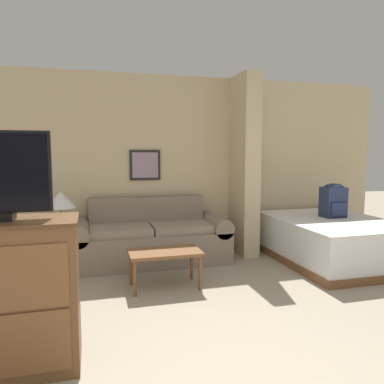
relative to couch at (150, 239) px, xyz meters
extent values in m
cube|color=#CCB78E|center=(0.16, 0.48, 0.98)|extent=(7.30, 0.12, 2.60)
cube|color=#70644E|center=(0.16, 0.41, -0.29)|extent=(7.30, 0.02, 0.06)
cube|color=black|center=(0.00, 0.41, 0.99)|extent=(0.44, 0.02, 0.43)
cube|color=gray|center=(0.00, 0.39, 0.99)|extent=(0.37, 0.01, 0.36)
cube|color=#CCB78E|center=(1.41, 0.11, 0.98)|extent=(0.24, 0.63, 2.60)
cube|color=gray|center=(0.00, -0.04, -0.11)|extent=(1.61, 0.84, 0.43)
cube|color=gray|center=(0.00, 0.28, 0.33)|extent=(1.61, 0.20, 0.44)
cube|color=gray|center=(-0.92, -0.04, -0.11)|extent=(0.24, 0.84, 0.43)
cylinder|color=gray|center=(-0.92, -0.04, 0.16)|extent=(0.26, 0.84, 0.26)
cube|color=gray|center=(0.92, -0.04, -0.11)|extent=(0.24, 0.84, 0.43)
cylinder|color=gray|center=(0.92, -0.04, 0.16)|extent=(0.26, 0.84, 0.26)
cube|color=gray|center=(-0.40, -0.09, 0.16)|extent=(0.78, 0.60, 0.10)
cube|color=gray|center=(0.40, -0.09, 0.16)|extent=(0.78, 0.60, 0.10)
cube|color=brown|center=(0.00, -1.01, 0.08)|extent=(0.79, 0.44, 0.04)
cylinder|color=brown|center=(-0.35, -1.19, -0.13)|extent=(0.04, 0.04, 0.38)
cylinder|color=brown|center=(0.36, -1.19, -0.13)|extent=(0.04, 0.04, 0.38)
cylinder|color=brown|center=(-0.35, -0.83, -0.13)|extent=(0.04, 0.04, 0.38)
cylinder|color=brown|center=(0.36, -0.83, -0.13)|extent=(0.04, 0.04, 0.38)
cube|color=brown|center=(-1.14, -0.01, 0.25)|extent=(0.37, 0.37, 0.04)
cylinder|color=brown|center=(-1.29, -0.16, -0.05)|extent=(0.04, 0.04, 0.55)
cylinder|color=brown|center=(-0.99, -0.16, -0.05)|extent=(0.04, 0.04, 0.55)
cylinder|color=brown|center=(-1.29, 0.14, -0.05)|extent=(0.04, 0.04, 0.55)
cylinder|color=brown|center=(-0.99, 0.14, -0.05)|extent=(0.04, 0.04, 0.55)
cylinder|color=tan|center=(-1.14, -0.01, 0.32)|extent=(0.15, 0.15, 0.11)
cylinder|color=tan|center=(-1.14, -0.01, 0.43)|extent=(0.02, 0.02, 0.09)
cone|color=silver|center=(-1.14, -0.01, 0.58)|extent=(0.38, 0.38, 0.21)
cube|color=brown|center=(2.42, -0.61, -0.27)|extent=(1.46, 1.95, 0.10)
cube|color=white|center=(2.42, -0.61, 0.02)|extent=(1.42, 1.91, 0.48)
cube|color=white|center=(2.42, 0.12, 0.21)|extent=(1.30, 0.36, 0.10)
cube|color=#232D4C|center=(2.53, -0.46, 0.48)|extent=(0.31, 0.23, 0.42)
cube|color=#232D4C|center=(2.53, -0.59, 0.39)|extent=(0.23, 0.03, 0.19)
ellipsoid|color=#232D4C|center=(2.53, -0.46, 0.69)|extent=(0.30, 0.22, 0.10)
camera|label=1|loc=(-0.77, -4.98, 1.17)|focal=35.00mm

